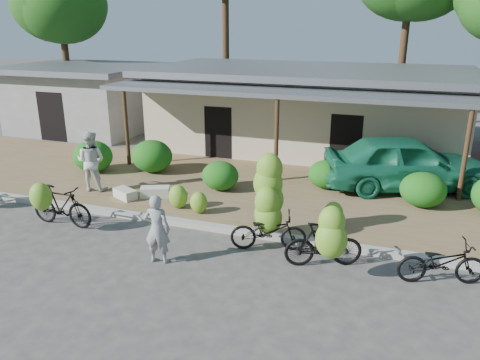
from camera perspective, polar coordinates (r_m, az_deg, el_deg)
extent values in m
plane|color=#42403D|center=(10.39, -4.62, -10.91)|extent=(100.00, 100.00, 0.00)
cube|color=olive|center=(14.65, 3.21, -1.53)|extent=(60.00, 6.00, 0.12)
cube|color=#A8A399|center=(12.01, -0.79, -6.16)|extent=(60.00, 0.25, 0.15)
cube|color=#C0B591|center=(19.91, 8.15, 8.20)|extent=(12.00, 6.00, 3.10)
cube|color=slate|center=(19.68, 8.37, 13.00)|extent=(13.00, 7.00, 0.25)
cube|color=black|center=(17.18, 6.12, 5.07)|extent=(1.40, 0.12, 2.20)
cube|color=slate|center=(15.84, 5.45, 10.57)|extent=(13.00, 2.00, 0.15)
cylinder|color=#432B1B|center=(17.50, -13.65, 5.99)|extent=(0.14, 0.14, 2.85)
cylinder|color=#432B1B|center=(15.26, 4.46, 4.64)|extent=(0.14, 0.14, 2.85)
cylinder|color=#432B1B|center=(14.92, 25.74, 2.47)|extent=(0.14, 0.14, 2.85)
cube|color=gray|center=(24.50, -18.31, 9.18)|extent=(6.00, 5.00, 2.90)
cube|color=slate|center=(24.32, -18.69, 12.83)|extent=(7.00, 6.00, 0.25)
cube|color=black|center=(22.69, -21.91, 7.17)|extent=(1.40, 0.12, 2.20)
cylinder|color=#432B1B|center=(27.41, -20.42, 13.48)|extent=(0.36, 0.36, 6.30)
ellipsoid|color=#134711|center=(27.35, -21.12, 19.30)|extent=(4.82, 4.82, 3.86)
cylinder|color=#432B1B|center=(25.93, -1.76, 17.54)|extent=(0.36, 0.36, 9.17)
cylinder|color=#432B1B|center=(24.77, 19.26, 14.60)|extent=(0.36, 0.36, 7.54)
ellipsoid|color=#175D15|center=(17.16, -17.50, 2.79)|extent=(1.40, 1.26, 1.09)
ellipsoid|color=#175D15|center=(16.60, -10.68, 2.88)|extent=(1.45, 1.30, 1.13)
ellipsoid|color=#175D15|center=(14.59, -2.42, 0.53)|extent=(1.16, 1.05, 0.91)
ellipsoid|color=#175D15|center=(14.97, 10.49, 0.68)|extent=(1.15, 1.03, 0.90)
ellipsoid|color=#175D15|center=(14.21, 21.41, -1.10)|extent=(1.28, 1.15, 1.00)
imported|color=black|center=(13.12, -20.94, -2.98)|extent=(1.85, 0.55, 1.10)
ellipsoid|color=#76B42D|center=(12.51, -23.11, -1.86)|extent=(0.57, 0.49, 0.71)
imported|color=black|center=(11.05, 3.48, -6.25)|extent=(1.89, 1.09, 0.94)
ellipsoid|color=#76B42D|center=(11.46, 3.25, -4.14)|extent=(0.61, 0.52, 0.76)
ellipsoid|color=#76B42D|center=(11.32, 3.80, -2.35)|extent=(0.62, 0.53, 0.78)
ellipsoid|color=#76B42D|center=(11.18, 3.43, -0.45)|extent=(0.71, 0.60, 0.89)
ellipsoid|color=#76B42D|center=(11.07, 3.62, 1.33)|extent=(0.63, 0.54, 0.79)
ellipsoid|color=#76B42D|center=(11.12, 3.51, -4.60)|extent=(0.65, 0.55, 0.81)
ellipsoid|color=#76B42D|center=(10.97, 3.34, -2.70)|extent=(0.60, 0.51, 0.75)
imported|color=black|center=(10.46, 10.14, -7.74)|extent=(1.78, 1.07, 1.03)
ellipsoid|color=#76B42D|center=(9.71, 11.06, -7.15)|extent=(0.65, 0.55, 0.82)
ellipsoid|color=#76B42D|center=(9.60, 11.13, -5.02)|extent=(0.54, 0.46, 0.68)
imported|color=black|center=(10.54, 23.36, -9.19)|extent=(1.88, 1.10, 0.93)
ellipsoid|color=#76B42D|center=(13.28, -7.56, -2.01)|extent=(0.54, 0.46, 0.68)
ellipsoid|color=#76B42D|center=(12.88, -5.04, -2.75)|extent=(0.49, 0.42, 0.61)
ellipsoid|color=#76B42D|center=(12.34, 11.31, -4.00)|extent=(0.51, 0.43, 0.63)
cube|color=beige|center=(14.31, -10.32, -1.43)|extent=(0.94, 0.70, 0.30)
cube|color=beige|center=(14.38, -13.83, -1.62)|extent=(0.84, 0.67, 0.28)
imported|color=gray|center=(10.49, -10.06, -5.92)|extent=(0.64, 0.47, 1.61)
imported|color=silver|center=(15.14, -17.70, 2.22)|extent=(1.00, 0.83, 1.87)
imported|color=#186F4E|center=(15.42, 19.52, 2.02)|extent=(5.42, 3.58, 1.72)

